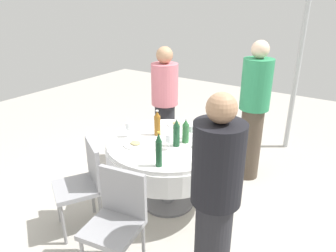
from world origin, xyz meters
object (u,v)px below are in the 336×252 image
dining_table (168,154)px  chair_left (84,180)px  bottle_dark_green_east (159,150)px  wine_glass_mid (191,129)px  bottle_green_south (186,131)px  wine_glass_north (204,137)px  wine_glass_west (129,127)px  plate_outer (177,124)px  person_rear (215,200)px  person_south (165,105)px  chair_north (117,215)px  bottle_dark_green_mid (176,133)px  wine_glass_left (169,139)px  bottle_amber_rear (157,123)px  person_east (254,110)px  plate_inner (136,144)px

dining_table → chair_left: chair_left is taller
bottle_dark_green_east → wine_glass_mid: size_ratio=2.24×
bottle_green_south → wine_glass_north: 0.21m
wine_glass_west → plate_outer: (0.24, 0.55, -0.10)m
bottle_dark_green_east → person_rear: 0.73m
bottle_green_south → person_south: bearing=136.2°
plate_outer → chair_north: chair_north is taller
bottle_green_south → bottle_dark_green_mid: (-0.03, -0.12, 0.02)m
wine_glass_left → person_south: bearing=126.4°
bottle_amber_rear → person_east: (0.70, 0.95, 0.01)m
bottle_amber_rear → chair_left: bottle_amber_rear is taller
bottle_dark_green_east → wine_glass_mid: 0.65m
bottle_amber_rear → plate_inner: bottle_amber_rear is taller
bottle_green_south → plate_inner: (-0.37, -0.34, -0.11)m
plate_inner → bottle_dark_green_east: bearing=-25.5°
bottle_dark_green_mid → wine_glass_west: bottle_dark_green_mid is taller
bottle_green_south → plate_outer: 0.47m
person_east → person_rear: 1.80m
dining_table → person_east: (0.52, 1.02, 0.29)m
person_rear → wine_glass_west: bearing=-75.4°
person_east → person_south: (-1.09, -0.24, -0.07)m
dining_table → person_south: size_ratio=0.82×
bottle_dark_green_east → dining_table: bearing=115.0°
bottle_dark_green_mid → person_rear: 1.03m
chair_north → wine_glass_left: bearing=-96.2°
plate_outer → person_south: (-0.42, 0.37, 0.05)m
plate_inner → bottle_dark_green_mid: bearing=32.2°
bottle_amber_rear → person_east: person_east is taller
person_south → chair_left: size_ratio=1.78×
wine_glass_west → bottle_dark_green_mid: bearing=9.7°
wine_glass_left → person_rear: (0.77, -0.58, -0.04)m
dining_table → bottle_green_south: bottle_green_south is taller
bottle_green_south → bottle_amber_rear: size_ratio=0.92×
wine_glass_north → person_south: person_south is taller
wine_glass_left → wine_glass_north: 0.34m
bottle_green_south → person_rear: (0.72, -0.82, -0.04)m
bottle_dark_green_east → bottle_green_south: bearing=95.9°
wine_glass_west → person_rear: (1.28, -0.61, -0.03)m
bottle_dark_green_mid → wine_glass_mid: 0.23m
wine_glass_left → dining_table: bearing=126.9°
bottle_green_south → wine_glass_mid: bottle_green_south is taller
person_east → person_rear: person_east is taller
bottle_green_south → person_east: bearing=69.2°
wine_glass_west → wine_glass_left: (0.51, -0.02, 0.01)m
wine_glass_west → wine_glass_mid: bearing=29.9°
dining_table → bottle_dark_green_mid: (0.13, -0.04, 0.29)m
plate_inner → chair_north: (0.38, -0.70, -0.23)m
wine_glass_left → chair_left: size_ratio=0.18×
bottle_dark_green_mid → bottle_dark_green_east: bearing=-78.2°
wine_glass_west → bottle_green_south: bearing=20.8°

